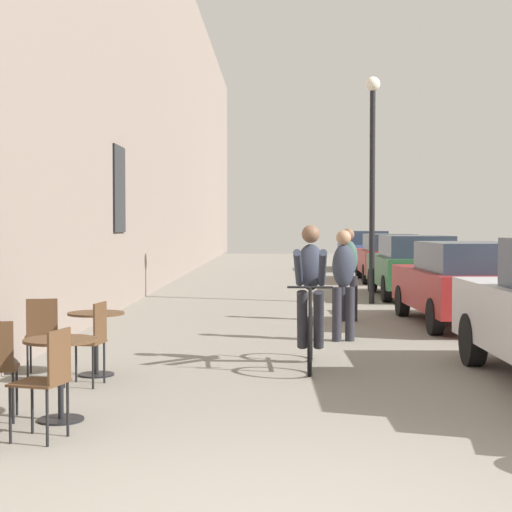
{
  "coord_description": "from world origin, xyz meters",
  "views": [
    {
      "loc": [
        -0.1,
        -4.49,
        1.71
      ],
      "look_at": [
        -0.55,
        14.2,
        1.0
      ],
      "focal_mm": 57.6,
      "sensor_mm": 36.0,
      "label": 1
    }
  ],
  "objects_px": {
    "cafe_chair_mid_toward_street": "(43,331)",
    "pedestrian_near": "(344,279)",
    "parked_car_fourth": "(388,257)",
    "cyclist_on_bicycle": "(310,299)",
    "parked_car_fifth": "(364,250)",
    "cafe_chair_mid_toward_wall": "(91,337)",
    "parked_car_second": "(463,282)",
    "cafe_table_near": "(60,361)",
    "street_lamp": "(372,160)",
    "cafe_chair_near_toward_wall": "(48,376)",
    "parked_car_third": "(413,265)",
    "cafe_table_mid": "(96,330)",
    "pedestrian_mid": "(348,269)"
  },
  "relations": [
    {
      "from": "cafe_chair_mid_toward_street",
      "to": "pedestrian_near",
      "type": "relative_size",
      "value": 0.54
    },
    {
      "from": "parked_car_fourth",
      "to": "cafe_chair_mid_toward_street",
      "type": "bearing_deg",
      "value": -110.98
    },
    {
      "from": "cyclist_on_bicycle",
      "to": "parked_car_fifth",
      "type": "bearing_deg",
      "value": 82.12
    },
    {
      "from": "cafe_chair_mid_toward_wall",
      "to": "cafe_chair_mid_toward_street",
      "type": "bearing_deg",
      "value": 141.86
    },
    {
      "from": "parked_car_fifth",
      "to": "parked_car_second",
      "type": "bearing_deg",
      "value": -90.59
    },
    {
      "from": "parked_car_fourth",
      "to": "parked_car_second",
      "type": "bearing_deg",
      "value": -91.09
    },
    {
      "from": "parked_car_second",
      "to": "cyclist_on_bicycle",
      "type": "bearing_deg",
      "value": -124.47
    },
    {
      "from": "cafe_table_near",
      "to": "cyclist_on_bicycle",
      "type": "distance_m",
      "value": 3.7
    },
    {
      "from": "cafe_chair_mid_toward_wall",
      "to": "street_lamp",
      "type": "xyz_separation_m",
      "value": [
        4.05,
        9.19,
        2.59
      ]
    },
    {
      "from": "parked_car_second",
      "to": "cafe_chair_near_toward_wall",
      "type": "bearing_deg",
      "value": -123.41
    },
    {
      "from": "cyclist_on_bicycle",
      "to": "parked_car_third",
      "type": "xyz_separation_m",
      "value": [
        2.81,
        9.47,
        -0.05
      ]
    },
    {
      "from": "cafe_chair_mid_toward_street",
      "to": "parked_car_fifth",
      "type": "height_order",
      "value": "parked_car_fifth"
    },
    {
      "from": "cafe_chair_near_toward_wall",
      "to": "parked_car_fifth",
      "type": "xyz_separation_m",
      "value": [
        5.17,
        24.77,
        0.25
      ]
    },
    {
      "from": "cyclist_on_bicycle",
      "to": "pedestrian_near",
      "type": "bearing_deg",
      "value": 74.69
    },
    {
      "from": "cafe_table_near",
      "to": "cafe_chair_mid_toward_wall",
      "type": "distance_m",
      "value": 1.56
    },
    {
      "from": "cafe_chair_near_toward_wall",
      "to": "parked_car_fourth",
      "type": "height_order",
      "value": "parked_car_fourth"
    },
    {
      "from": "cafe_table_near",
      "to": "parked_car_fifth",
      "type": "height_order",
      "value": "parked_car_fifth"
    },
    {
      "from": "cafe_table_near",
      "to": "parked_car_fifth",
      "type": "distance_m",
      "value": 24.67
    },
    {
      "from": "cafe_table_near",
      "to": "cafe_chair_near_toward_wall",
      "type": "height_order",
      "value": "cafe_chair_near_toward_wall"
    },
    {
      "from": "cafe_table_mid",
      "to": "pedestrian_near",
      "type": "distance_m",
      "value": 4.17
    },
    {
      "from": "pedestrian_near",
      "to": "parked_car_fourth",
      "type": "height_order",
      "value": "pedestrian_near"
    },
    {
      "from": "cafe_table_near",
      "to": "cafe_table_mid",
      "type": "bearing_deg",
      "value": 94.26
    },
    {
      "from": "cafe_table_near",
      "to": "cyclist_on_bicycle",
      "type": "bearing_deg",
      "value": 51.34
    },
    {
      "from": "pedestrian_near",
      "to": "parked_car_third",
      "type": "bearing_deg",
      "value": 73.08
    },
    {
      "from": "parked_car_second",
      "to": "parked_car_fifth",
      "type": "bearing_deg",
      "value": 89.41
    },
    {
      "from": "cyclist_on_bicycle",
      "to": "pedestrian_near",
      "type": "height_order",
      "value": "cyclist_on_bicycle"
    },
    {
      "from": "pedestrian_near",
      "to": "cafe_table_mid",
      "type": "bearing_deg",
      "value": -137.07
    },
    {
      "from": "cyclist_on_bicycle",
      "to": "parked_car_third",
      "type": "relative_size",
      "value": 0.43
    },
    {
      "from": "cafe_chair_mid_toward_wall",
      "to": "pedestrian_near",
      "type": "height_order",
      "value": "pedestrian_near"
    },
    {
      "from": "parked_car_second",
      "to": "cafe_table_near",
      "type": "bearing_deg",
      "value": -126.27
    },
    {
      "from": "pedestrian_near",
      "to": "parked_car_second",
      "type": "distance_m",
      "value": 2.92
    },
    {
      "from": "cyclist_on_bicycle",
      "to": "street_lamp",
      "type": "xyz_separation_m",
      "value": [
        1.66,
        7.87,
        2.3
      ]
    },
    {
      "from": "cafe_table_mid",
      "to": "cafe_chair_mid_toward_street",
      "type": "bearing_deg",
      "value": -172.75
    },
    {
      "from": "street_lamp",
      "to": "parked_car_fourth",
      "type": "relative_size",
      "value": 1.2
    },
    {
      "from": "cafe_table_mid",
      "to": "cafe_chair_mid_toward_wall",
      "type": "xyz_separation_m",
      "value": [
        0.08,
        -0.59,
        -0.0
      ]
    },
    {
      "from": "street_lamp",
      "to": "parked_car_fifth",
      "type": "height_order",
      "value": "street_lamp"
    },
    {
      "from": "cafe_table_near",
      "to": "cafe_chair_near_toward_wall",
      "type": "distance_m",
      "value": 0.67
    },
    {
      "from": "cafe_chair_near_toward_wall",
      "to": "cafe_chair_mid_toward_street",
      "type": "height_order",
      "value": "same"
    },
    {
      "from": "cafe_table_near",
      "to": "parked_car_second",
      "type": "bearing_deg",
      "value": 53.73
    },
    {
      "from": "cafe_chair_near_toward_wall",
      "to": "street_lamp",
      "type": "relative_size",
      "value": 0.18
    },
    {
      "from": "cafe_chair_mid_toward_wall",
      "to": "pedestrian_mid",
      "type": "distance_m",
      "value": 6.78
    },
    {
      "from": "cafe_table_mid",
      "to": "parked_car_fourth",
      "type": "relative_size",
      "value": 0.18
    },
    {
      "from": "street_lamp",
      "to": "parked_car_third",
      "type": "height_order",
      "value": "street_lamp"
    },
    {
      "from": "pedestrian_near",
      "to": "street_lamp",
      "type": "distance_m",
      "value": 6.27
    },
    {
      "from": "cafe_chair_mid_toward_street",
      "to": "cafe_chair_mid_toward_wall",
      "type": "xyz_separation_m",
      "value": [
        0.66,
        -0.52,
        0.0
      ]
    },
    {
      "from": "pedestrian_near",
      "to": "parked_car_third",
      "type": "xyz_separation_m",
      "value": [
        2.24,
        7.37,
        -0.16
      ]
    },
    {
      "from": "cafe_table_mid",
      "to": "pedestrian_mid",
      "type": "height_order",
      "value": "pedestrian_mid"
    },
    {
      "from": "street_lamp",
      "to": "parked_car_fifth",
      "type": "bearing_deg",
      "value": 84.54
    },
    {
      "from": "cafe_chair_near_toward_wall",
      "to": "street_lamp",
      "type": "height_order",
      "value": "street_lamp"
    },
    {
      "from": "cafe_table_near",
      "to": "cafe_table_mid",
      "type": "distance_m",
      "value": 2.16
    }
  ]
}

